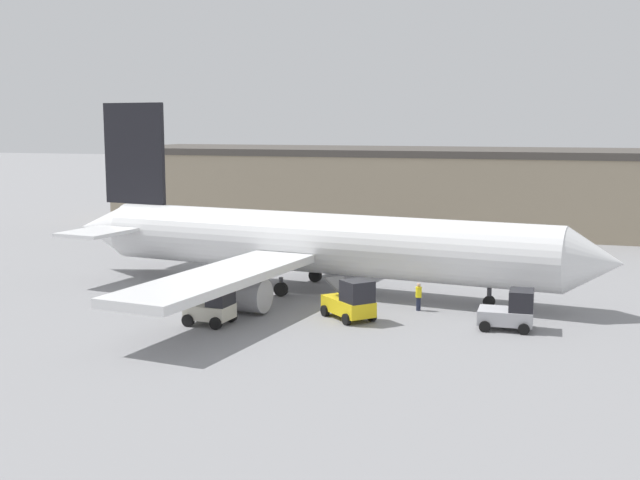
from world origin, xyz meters
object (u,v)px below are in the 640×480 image
object	(u,v)px
baggage_tug	(511,311)
belt_loader_truck	(351,301)
airplane	(306,243)
pushback_tug	(213,307)
ground_crew_worker	(419,296)

from	to	relation	value
baggage_tug	belt_loader_truck	bearing A→B (deg)	-177.99
airplane	baggage_tug	distance (m)	15.59
baggage_tug	airplane	bearing A→B (deg)	153.05
airplane	belt_loader_truck	xyz separation A→B (m)	(5.09, -7.18, -2.09)
pushback_tug	airplane	bearing A→B (deg)	83.86
belt_loader_truck	pushback_tug	size ratio (longest dim) A/B	1.40
baggage_tug	belt_loader_truck	world-z (taller)	belt_loader_truck
baggage_tug	ground_crew_worker	bearing A→B (deg)	151.42
airplane	ground_crew_worker	bearing A→B (deg)	-16.96
airplane	pushback_tug	bearing A→B (deg)	-92.71
ground_crew_worker	pushback_tug	xyz separation A→B (m)	(-10.24, -6.78, 0.14)
ground_crew_worker	belt_loader_truck	distance (m)	4.71
belt_loader_truck	airplane	bearing A→B (deg)	168.09
baggage_tug	pushback_tug	xyz separation A→B (m)	(-15.82, -3.92, 0.03)
pushback_tug	belt_loader_truck	bearing A→B (deg)	29.86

